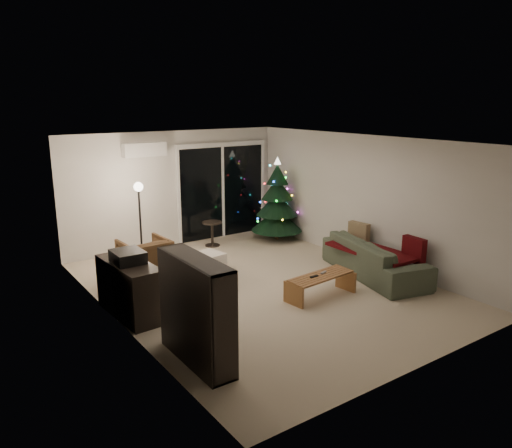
{
  "coord_description": "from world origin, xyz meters",
  "views": [
    {
      "loc": [
        -4.7,
        -6.56,
        3.15
      ],
      "look_at": [
        0.1,
        0.3,
        1.05
      ],
      "focal_mm": 35.0,
      "sensor_mm": 36.0,
      "label": 1
    }
  ],
  "objects_px": {
    "sofa": "(375,258)",
    "coffee_table": "(321,286)",
    "christmas_tree": "(277,199)",
    "bookshelf": "(184,314)",
    "media_cabinet": "(130,289)",
    "armchair": "(145,258)"
  },
  "relations": [
    {
      "from": "coffee_table",
      "to": "sofa",
      "type": "bearing_deg",
      "value": 2.71
    },
    {
      "from": "media_cabinet",
      "to": "bookshelf",
      "type": "bearing_deg",
      "value": -93.7
    },
    {
      "from": "bookshelf",
      "to": "christmas_tree",
      "type": "relative_size",
      "value": 0.7
    },
    {
      "from": "christmas_tree",
      "to": "armchair",
      "type": "bearing_deg",
      "value": -168.99
    },
    {
      "from": "media_cabinet",
      "to": "armchair",
      "type": "relative_size",
      "value": 1.63
    },
    {
      "from": "sofa",
      "to": "christmas_tree",
      "type": "relative_size",
      "value": 1.22
    },
    {
      "from": "bookshelf",
      "to": "christmas_tree",
      "type": "xyz_separation_m",
      "value": [
        4.32,
        3.84,
        0.28
      ]
    },
    {
      "from": "bookshelf",
      "to": "sofa",
      "type": "bearing_deg",
      "value": 26.88
    },
    {
      "from": "christmas_tree",
      "to": "media_cabinet",
      "type": "bearing_deg",
      "value": -154.48
    },
    {
      "from": "coffee_table",
      "to": "christmas_tree",
      "type": "distance_m",
      "value": 3.62
    },
    {
      "from": "bookshelf",
      "to": "armchair",
      "type": "relative_size",
      "value": 1.65
    },
    {
      "from": "sofa",
      "to": "coffee_table",
      "type": "xyz_separation_m",
      "value": [
        -1.51,
        -0.21,
        -0.15
      ]
    },
    {
      "from": "bookshelf",
      "to": "coffee_table",
      "type": "xyz_separation_m",
      "value": [
        2.79,
        0.65,
        -0.48
      ]
    },
    {
      "from": "christmas_tree",
      "to": "coffee_table",
      "type": "bearing_deg",
      "value": -115.65
    },
    {
      "from": "coffee_table",
      "to": "bookshelf",
      "type": "bearing_deg",
      "value": -172.26
    },
    {
      "from": "media_cabinet",
      "to": "sofa",
      "type": "relative_size",
      "value": 0.57
    },
    {
      "from": "media_cabinet",
      "to": "armchair",
      "type": "bearing_deg",
      "value": 55.77
    },
    {
      "from": "bookshelf",
      "to": "christmas_tree",
      "type": "distance_m",
      "value": 5.79
    },
    {
      "from": "sofa",
      "to": "christmas_tree",
      "type": "distance_m",
      "value": 3.03
    },
    {
      "from": "armchair",
      "to": "sofa",
      "type": "xyz_separation_m",
      "value": [
        3.49,
        -2.29,
        -0.03
      ]
    },
    {
      "from": "bookshelf",
      "to": "coffee_table",
      "type": "distance_m",
      "value": 2.91
    },
    {
      "from": "bookshelf",
      "to": "christmas_tree",
      "type": "height_order",
      "value": "christmas_tree"
    }
  ]
}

